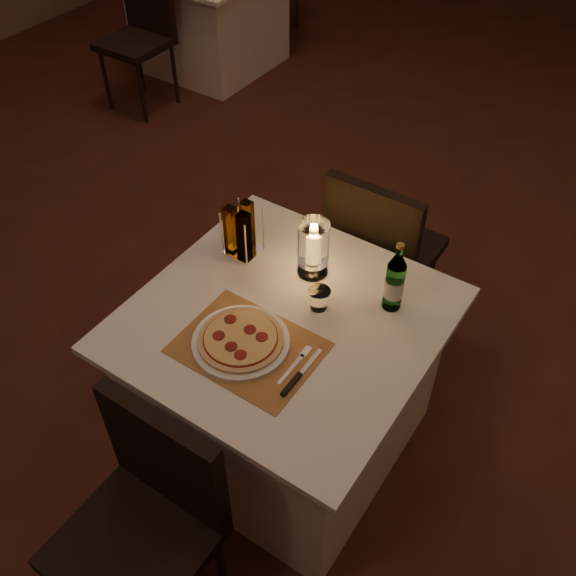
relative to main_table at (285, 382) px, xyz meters
The scene contains 15 objects.
floor 0.73m from the main_table, 110.52° to the left, with size 8.00×10.00×0.02m, color #4D2218.
main_table is the anchor object (origin of this frame).
chair_near 0.74m from the main_table, 90.00° to the right, with size 0.42×0.42×0.90m.
chair_far 0.74m from the main_table, 90.00° to the left, with size 0.42×0.42×0.90m.
placemat 0.41m from the main_table, 96.34° to the right, with size 0.45×0.34×0.00m, color #A9723A.
plate 0.42m from the main_table, 105.52° to the right, with size 0.32×0.32×0.01m, color white.
pizza 0.44m from the main_table, 105.53° to the right, with size 0.28×0.28×0.02m.
fork 0.43m from the main_table, 45.27° to the right, with size 0.02×0.18×0.00m.
knife 0.46m from the main_table, 49.01° to the right, with size 0.02×0.22×0.01m.
tumbler 0.42m from the main_table, 54.89° to the left, with size 0.08×0.08×0.08m, color white, non-canonical shape.
water_bottle 0.60m from the main_table, 41.81° to the left, with size 0.07×0.07×0.28m.
hurricane_candle 0.55m from the main_table, 99.72° to the left, with size 0.11×0.11×0.22m.
cruet_caddy 0.59m from the main_table, 149.54° to the left, with size 0.12×0.12×0.21m.
neighbor_table_left 3.52m from the main_table, 133.47° to the left, with size 1.00×1.00×0.74m.
neighbor_chair_la 3.04m from the main_table, 142.77° to the left, with size 0.42×0.42×0.90m.
Camera 1 is at (1.05, -1.81, 2.33)m, focal length 40.00 mm.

